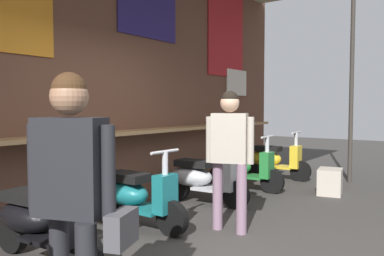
{
  "coord_description": "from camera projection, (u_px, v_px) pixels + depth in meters",
  "views": [
    {
      "loc": [
        -3.43,
        -2.21,
        1.46
      ],
      "look_at": [
        1.32,
        1.2,
        1.14
      ],
      "focal_mm": 36.67,
      "sensor_mm": 36.0,
      "label": 1
    }
  ],
  "objects": [
    {
      "name": "ground_plane",
      "position": [
        212.0,
        244.0,
        4.15
      ],
      "size": [
        29.41,
        29.41,
        0.0
      ],
      "primitive_type": "plane",
      "color": "#383533"
    },
    {
      "name": "market_stall_facade",
      "position": [
        93.0,
        50.0,
        5.12
      ],
      "size": [
        10.5,
        2.56,
        3.97
      ],
      "color": "brown",
      "rests_on": "ground_plane"
    },
    {
      "name": "scooter_black",
      "position": [
        39.0,
        220.0,
        3.69
      ],
      "size": [
        0.5,
        1.4,
        0.97
      ],
      "rotation": [
        0.0,
        0.0,
        -1.49
      ],
      "color": "black",
      "rests_on": "ground_plane"
    },
    {
      "name": "scooter_teal",
      "position": [
        135.0,
        195.0,
        4.73
      ],
      "size": [
        0.46,
        1.4,
        0.97
      ],
      "rotation": [
        0.0,
        0.0,
        -1.58
      ],
      "color": "#197075",
      "rests_on": "ground_plane"
    },
    {
      "name": "scooter_silver",
      "position": [
        201.0,
        178.0,
        5.87
      ],
      "size": [
        0.49,
        1.4,
        0.97
      ],
      "rotation": [
        0.0,
        0.0,
        -1.5
      ],
      "color": "#B2B5BA",
      "rests_on": "ground_plane"
    },
    {
      "name": "scooter_green",
      "position": [
        241.0,
        167.0,
        6.89
      ],
      "size": [
        0.47,
        1.4,
        0.97
      ],
      "rotation": [
        0.0,
        0.0,
        -1.53
      ],
      "color": "#237533",
      "rests_on": "ground_plane"
    },
    {
      "name": "scooter_yellow",
      "position": [
        272.0,
        159.0,
        7.96
      ],
      "size": [
        0.47,
        1.4,
        0.97
      ],
      "rotation": [
        0.0,
        0.0,
        -1.52
      ],
      "color": "gold",
      "rests_on": "ground_plane"
    },
    {
      "name": "shopper_with_handbag",
      "position": [
        73.0,
        184.0,
        2.28
      ],
      "size": [
        0.43,
        0.65,
        1.66
      ],
      "rotation": [
        0.0,
        0.0,
        0.36
      ],
      "color": "#232328",
      "rests_on": "ground_plane"
    },
    {
      "name": "shopper_browsing",
      "position": [
        230.0,
        146.0,
        4.53
      ],
      "size": [
        0.32,
        0.54,
        1.64
      ],
      "rotation": [
        0.0,
        0.0,
        3.47
      ],
      "color": "gray",
      "rests_on": "ground_plane"
    },
    {
      "name": "merchandise_crate",
      "position": [
        330.0,
        182.0,
        6.5
      ],
      "size": [
        0.52,
        0.45,
        0.43
      ],
      "primitive_type": "cube",
      "rotation": [
        0.0,
        0.0,
        0.19
      ],
      "color": "#B2A899",
      "rests_on": "ground_plane"
    }
  ]
}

